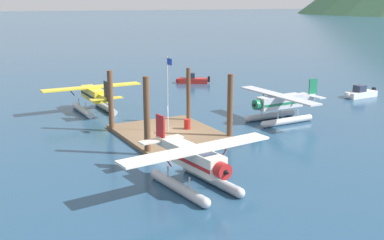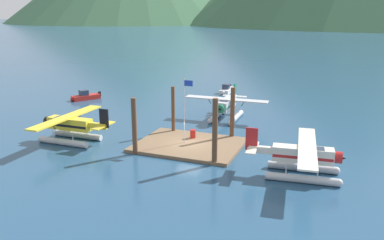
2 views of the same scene
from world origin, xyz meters
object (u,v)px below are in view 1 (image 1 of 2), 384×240
(flagpole, at_px, (168,85))
(boat_red_open_west, at_px, (192,80))
(fuel_drum, at_px, (187,124))
(boat_white_open_north, at_px, (360,93))
(seaplane_silver_bow_centre, at_px, (279,105))
(seaplane_cream_stbd_aft, at_px, (196,164))
(seaplane_yellow_port_aft, at_px, (93,97))

(flagpole, distance_m, boat_red_open_west, 27.14)
(flagpole, height_order, fuel_drum, flagpole)
(boat_white_open_north, bearing_deg, seaplane_silver_bow_centre, -73.38)
(boat_white_open_north, bearing_deg, seaplane_cream_stbd_aft, -63.24)
(seaplane_cream_stbd_aft, distance_m, boat_white_open_north, 35.16)
(flagpole, relative_size, seaplane_yellow_port_aft, 0.63)
(boat_white_open_north, bearing_deg, seaplane_yellow_port_aft, -103.93)
(seaplane_cream_stbd_aft, height_order, boat_red_open_west, seaplane_cream_stbd_aft)
(fuel_drum, relative_size, boat_white_open_north, 0.18)
(seaplane_silver_bow_centre, height_order, boat_red_open_west, seaplane_silver_bow_centre)
(fuel_drum, height_order, seaplane_silver_bow_centre, seaplane_silver_bow_centre)
(fuel_drum, xyz_separation_m, seaplane_cream_stbd_aft, (11.73, -5.55, 0.84))
(flagpole, relative_size, boat_red_open_west, 1.50)
(seaplane_silver_bow_centre, bearing_deg, seaplane_yellow_port_aft, -130.60)
(seaplane_yellow_port_aft, relative_size, boat_red_open_west, 2.38)
(boat_red_open_west, bearing_deg, seaplane_silver_bow_centre, -7.37)
(boat_white_open_north, bearing_deg, boat_red_open_west, -144.83)
(seaplane_cream_stbd_aft, height_order, boat_white_open_north, seaplane_cream_stbd_aft)
(fuel_drum, bearing_deg, boat_white_open_north, 99.01)
(fuel_drum, xyz_separation_m, boat_white_open_north, (-4.09, 25.83, -0.25))
(boat_red_open_west, bearing_deg, flagpole, -32.48)
(fuel_drum, relative_size, seaplane_silver_bow_centre, 0.08)
(seaplane_silver_bow_centre, bearing_deg, boat_red_open_west, 172.63)
(flagpole, height_order, seaplane_silver_bow_centre, flagpole)
(seaplane_yellow_port_aft, xyz_separation_m, boat_white_open_north, (7.63, 30.76, -1.09))
(seaplane_yellow_port_aft, bearing_deg, boat_red_open_west, 122.15)
(flagpole, distance_m, boat_white_open_north, 28.15)
(flagpole, bearing_deg, boat_white_open_north, 98.20)
(boat_red_open_west, distance_m, boat_white_open_north, 22.86)
(seaplane_yellow_port_aft, distance_m, seaplane_silver_bow_centre, 19.16)
(fuel_drum, xyz_separation_m, seaplane_yellow_port_aft, (-11.72, -4.93, 0.84))
(fuel_drum, distance_m, boat_red_open_west, 26.06)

